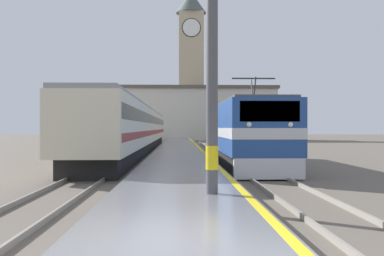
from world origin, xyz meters
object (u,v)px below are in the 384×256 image
(passenger_train, at_px, (138,128))
(catenary_mast, at_px, (215,24))
(locomotive_train, at_px, (242,133))
(clock_tower, at_px, (191,60))

(passenger_train, distance_m, catenary_mast, 28.72)
(locomotive_train, bearing_deg, clock_tower, 91.29)
(passenger_train, height_order, clock_tower, clock_tower)
(passenger_train, distance_m, clock_tower, 44.61)
(clock_tower, bearing_deg, passenger_train, -97.77)
(locomotive_train, distance_m, clock_tower, 58.69)
(clock_tower, bearing_deg, locomotive_train, -88.71)
(passenger_train, relative_size, clock_tower, 1.71)
(catenary_mast, distance_m, clock_tower, 71.38)
(locomotive_train, height_order, passenger_train, locomotive_train)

